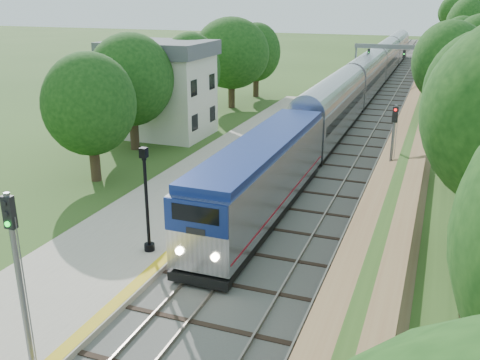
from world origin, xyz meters
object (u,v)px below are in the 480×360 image
at_px(train, 365,81).
at_px(signal_farside, 392,142).
at_px(signal_gantry, 390,57).
at_px(station_building, 161,88).
at_px(lamppost_far, 147,206).
at_px(signal_platform, 17,263).

bearing_deg(train, signal_farside, -79.19).
relative_size(signal_gantry, train, 0.09).
height_order(station_building, signal_farside, station_building).
relative_size(lamppost_far, signal_platform, 0.84).
distance_m(lamppost_far, signal_farside, 15.05).
bearing_deg(signal_platform, signal_farside, 65.51).
distance_m(station_building, signal_gantry, 29.94).
bearing_deg(signal_platform, station_building, 110.79).
bearing_deg(lamppost_far, signal_platform, -86.74).
relative_size(station_building, lamppost_far, 1.73).
bearing_deg(train, signal_gantry, 35.77).
distance_m(signal_gantry, signal_platform, 54.50).
xyz_separation_m(train, signal_farside, (6.20, -32.47, 1.42)).
height_order(station_building, signal_gantry, station_building).
xyz_separation_m(signal_platform, signal_farside, (9.10, 19.98, -0.43)).
distance_m(train, signal_platform, 52.56).
bearing_deg(lamppost_far, train, 85.61).
distance_m(station_building, lamppost_far, 23.42).
xyz_separation_m(station_building, signal_gantry, (16.47, 24.99, 0.73)).
relative_size(train, signal_platform, 15.95).
height_order(station_building, signal_platform, station_building).
distance_m(train, signal_farside, 33.08).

